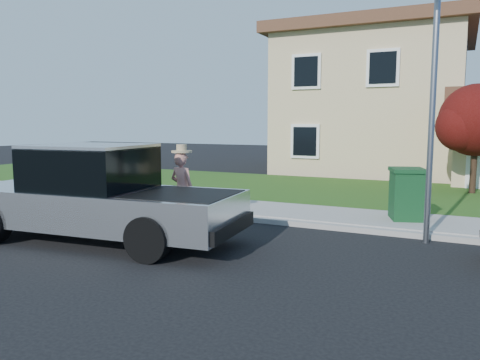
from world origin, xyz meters
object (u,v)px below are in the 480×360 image
object	(u,v)px
pickup_truck	(97,196)
ornamental_tree	(477,124)
trash_bin	(406,193)
street_lamp	(432,100)
woman	(182,188)

from	to	relation	value
pickup_truck	ornamental_tree	xyz separation A→B (m)	(7.02, 9.87, 1.46)
trash_bin	street_lamp	xyz separation A→B (m)	(0.55, -1.58, 2.08)
ornamental_tree	trash_bin	world-z (taller)	ornamental_tree
pickup_truck	ornamental_tree	distance (m)	12.21
ornamental_tree	trash_bin	bearing A→B (deg)	-105.00
ornamental_tree	street_lamp	bearing A→B (deg)	-97.59
pickup_truck	trash_bin	world-z (taller)	pickup_truck
pickup_truck	street_lamp	world-z (taller)	street_lamp
ornamental_tree	woman	bearing A→B (deg)	-127.48
trash_bin	street_lamp	world-z (taller)	street_lamp
trash_bin	ornamental_tree	bearing A→B (deg)	57.33
woman	street_lamp	xyz separation A→B (m)	(5.20, 0.80, 1.93)
ornamental_tree	street_lamp	size ratio (longest dim) A/B	0.72
woman	street_lamp	world-z (taller)	street_lamp
woman	ornamental_tree	size ratio (longest dim) A/B	0.54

